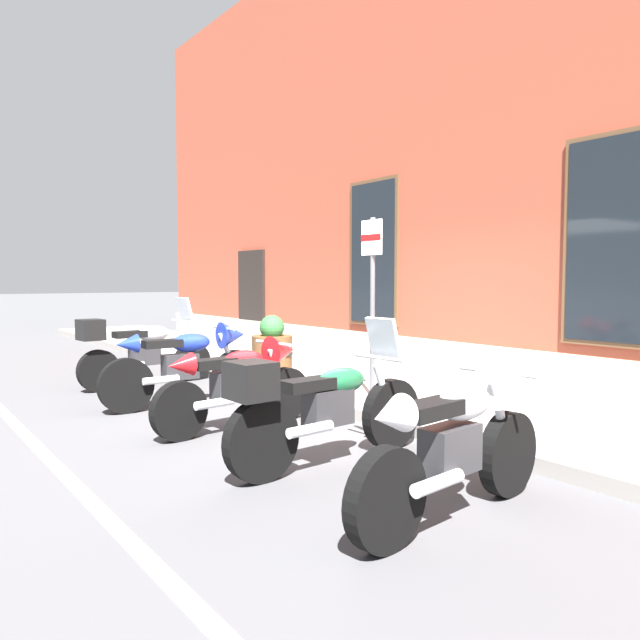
# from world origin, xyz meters

# --- Properties ---
(ground_plane) EXTENTS (140.00, 140.00, 0.00)m
(ground_plane) POSITION_xyz_m (0.00, 0.00, 0.00)
(ground_plane) COLOR #424244
(sidewalk) EXTENTS (27.05, 2.59, 0.14)m
(sidewalk) POSITION_xyz_m (0.00, 1.30, 0.07)
(sidewalk) COLOR gray
(sidewalk) RESTS_ON ground_plane
(lane_stripe) EXTENTS (27.05, 0.12, 0.01)m
(lane_stripe) POSITION_xyz_m (0.00, -3.20, 0.00)
(lane_stripe) COLOR silver
(lane_stripe) RESTS_ON ground_plane
(brick_pub_facade) EXTENTS (21.05, 5.80, 8.01)m
(brick_pub_facade) POSITION_xyz_m (0.00, 5.44, 4.00)
(brick_pub_facade) COLOR brown
(brick_pub_facade) RESTS_ON ground_plane
(motorcycle_silver_touring) EXTENTS (0.63, 2.15, 1.35)m
(motorcycle_silver_touring) POSITION_xyz_m (-3.20, -1.19, 0.56)
(motorcycle_silver_touring) COLOR black
(motorcycle_silver_touring) RESTS_ON ground_plane
(motorcycle_blue_sport) EXTENTS (0.62, 2.18, 1.07)m
(motorcycle_blue_sport) POSITION_xyz_m (-1.46, -1.16, 0.58)
(motorcycle_blue_sport) COLOR black
(motorcycle_blue_sport) RESTS_ON ground_plane
(motorcycle_red_sport) EXTENTS (0.62, 2.00, 0.99)m
(motorcycle_red_sport) POSITION_xyz_m (0.01, -1.21, 0.55)
(motorcycle_red_sport) COLOR black
(motorcycle_red_sport) RESTS_ON ground_plane
(motorcycle_green_touring) EXTENTS (0.62, 2.20, 1.28)m
(motorcycle_green_touring) POSITION_xyz_m (1.63, -1.31, 0.54)
(motorcycle_green_touring) COLOR black
(motorcycle_green_touring) RESTS_ON ground_plane
(motorcycle_white_sport) EXTENTS (0.62, 2.04, 1.05)m
(motorcycle_white_sport) POSITION_xyz_m (3.11, -1.23, 0.57)
(motorcycle_white_sport) COLOR black
(motorcycle_white_sport) RESTS_ON ground_plane
(parking_sign) EXTENTS (0.36, 0.07, 2.27)m
(parking_sign) POSITION_xyz_m (0.03, 0.66, 1.62)
(parking_sign) COLOR #4C4C51
(parking_sign) RESTS_ON sidewalk
(barrel_planter) EXTENTS (0.68, 0.68, 0.92)m
(barrel_planter) POSITION_xyz_m (-2.55, 0.77, 0.52)
(barrel_planter) COLOR brown
(barrel_planter) RESTS_ON sidewalk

